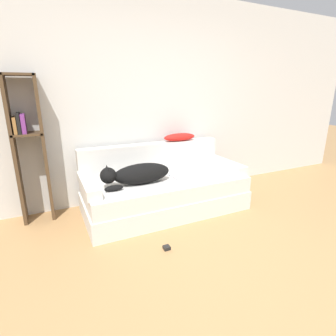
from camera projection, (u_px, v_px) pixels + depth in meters
ground_plane at (263, 297)px, 1.96m from camera, size 20.00×20.00×0.00m
wall_back at (148, 100)px, 3.55m from camera, size 7.76×0.06×2.70m
couch at (165, 194)px, 3.34m from camera, size 2.01×0.96×0.43m
couch_backrest at (152, 156)px, 3.58m from camera, size 1.97×0.15×0.36m
couch_arm_left at (88, 185)px, 2.88m from camera, size 0.15×0.77×0.11m
couch_arm_right at (225, 165)px, 3.64m from camera, size 0.15×0.77×0.11m
dog at (137, 174)px, 3.02m from camera, size 0.83×0.26×0.26m
laptop at (184, 175)px, 3.34m from camera, size 0.36×0.25×0.02m
throw_pillow at (180, 137)px, 3.67m from camera, size 0.47×0.17×0.11m
bookshelf at (28, 144)px, 2.90m from camera, size 0.33×0.26×1.65m
power_adapter at (167, 248)px, 2.54m from camera, size 0.06×0.06×0.03m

